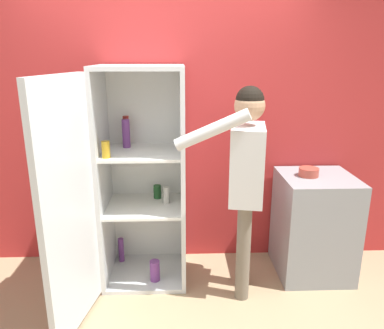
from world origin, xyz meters
TOP-DOWN VIEW (x-y plane):
  - ground_plane at (0.00, 0.00)m, footprint 12.00×12.00m
  - wall_back at (0.00, 0.98)m, footprint 7.00×0.06m
  - refrigerator at (-0.26, 0.52)m, footprint 0.88×1.30m
  - person at (0.65, 0.34)m, footprint 0.72×0.57m
  - counter at (1.33, 0.62)m, footprint 0.62×0.62m
  - bowl at (1.25, 0.63)m, footprint 0.17×0.17m

SIDE VIEW (x-z plane):
  - ground_plane at x=0.00m, z-range 0.00..0.00m
  - counter at x=1.33m, z-range 0.00..0.91m
  - refrigerator at x=-0.26m, z-range -0.01..1.83m
  - bowl at x=1.25m, z-range 0.91..0.98m
  - person at x=0.65m, z-range 0.23..1.93m
  - wall_back at x=0.00m, z-range 0.00..2.55m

